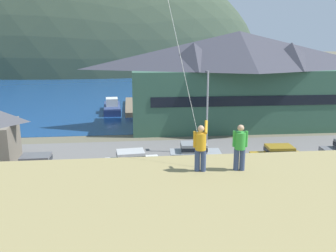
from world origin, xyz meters
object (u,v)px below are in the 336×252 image
(wharf_dock, at_px, (136,106))
(parked_car_front_row_red, at_px, (132,161))
(parked_car_back_row_left, at_px, (64,191))
(moored_boat_wharfside, at_px, (112,107))
(harbor_lodge, at_px, (238,77))
(moored_boat_outer_mooring, at_px, (158,102))
(parked_car_front_row_end, at_px, (38,166))
(person_companion, at_px, (240,146))
(person_kite_flyer, at_px, (201,146))
(parked_car_corner_spot, at_px, (294,183))
(parking_light_pole, at_px, (207,107))
(parked_car_mid_row_far, at_px, (195,153))
(parked_car_front_row_silver, at_px, (278,156))

(wharf_dock, height_order, parked_car_front_row_red, parked_car_front_row_red)
(wharf_dock, distance_m, parked_car_back_row_left, 33.80)
(moored_boat_wharfside, relative_size, parked_car_front_row_red, 1.71)
(harbor_lodge, xyz_separation_m, moored_boat_outer_mooring, (-8.48, 13.86, -5.28))
(parked_car_back_row_left, bearing_deg, harbor_lodge, 50.15)
(parked_car_back_row_left, relative_size, parked_car_front_row_end, 1.03)
(harbor_lodge, distance_m, person_companion, 31.27)
(parked_car_front_row_end, bearing_deg, person_kite_flyer, -56.14)
(parked_car_corner_spot, xyz_separation_m, parking_light_pole, (-3.65, 10.43, 3.33))
(parked_car_mid_row_far, relative_size, person_companion, 2.48)
(moored_boat_wharfside, bearing_deg, person_companion, -80.79)
(moored_boat_outer_mooring, relative_size, parked_car_front_row_red, 1.71)
(parked_car_front_row_red, bearing_deg, parking_light_pole, 34.90)
(moored_boat_outer_mooring, distance_m, parked_car_front_row_silver, 30.13)
(moored_boat_wharfside, xyz_separation_m, parked_car_mid_row_far, (7.84, -23.95, 0.34))
(moored_boat_outer_mooring, bearing_deg, harbor_lodge, -58.54)
(parked_car_front_row_end, height_order, person_kite_flyer, person_kite_flyer)
(person_kite_flyer, bearing_deg, parked_car_front_row_end, 123.86)
(parked_car_front_row_silver, xyz_separation_m, parked_car_mid_row_far, (-6.61, 1.53, 0.00))
(parked_car_mid_row_far, bearing_deg, parked_car_front_row_silver, -13.00)
(parked_car_corner_spot, bearing_deg, parking_light_pole, 109.26)
(parked_car_corner_spot, bearing_deg, moored_boat_outer_mooring, 99.94)
(parked_car_corner_spot, height_order, parked_car_front_row_silver, same)
(moored_boat_outer_mooring, relative_size, parked_car_front_row_end, 1.76)
(parked_car_back_row_left, xyz_separation_m, parking_light_pole, (11.26, 10.11, 3.33))
(parked_car_front_row_silver, bearing_deg, wharf_dock, 111.30)
(harbor_lodge, bearing_deg, parked_car_mid_row_far, -119.11)
(wharf_dock, relative_size, person_companion, 7.81)
(parked_car_front_row_silver, distance_m, parking_light_pole, 7.62)
(harbor_lodge, xyz_separation_m, parked_car_mid_row_far, (-7.70, -13.82, -4.93))
(parked_car_corner_spot, height_order, parked_car_front_row_red, same)
(wharf_dock, bearing_deg, parked_car_front_row_red, -91.90)
(wharf_dock, relative_size, parked_car_mid_row_far, 3.14)
(parked_car_front_row_silver, relative_size, parking_light_pole, 0.57)
(parked_car_front_row_end, xyz_separation_m, person_companion, (10.97, -14.23, 5.41))
(moored_boat_outer_mooring, bearing_deg, moored_boat_wharfside, -152.16)
(parked_car_back_row_left, height_order, parked_car_front_row_silver, same)
(harbor_lodge, distance_m, parked_car_back_row_left, 27.41)
(moored_boat_wharfside, relative_size, parked_car_back_row_left, 1.72)
(parked_car_mid_row_far, bearing_deg, parked_car_corner_spot, -53.48)
(wharf_dock, height_order, parked_car_front_row_silver, parked_car_front_row_silver)
(parked_car_front_row_silver, bearing_deg, parking_light_pole, 135.99)
(parked_car_front_row_silver, xyz_separation_m, person_companion, (-7.95, -14.59, 5.41))
(harbor_lodge, relative_size, parked_car_corner_spot, 6.37)
(moored_boat_outer_mooring, bearing_deg, person_companion, -90.72)
(parked_car_back_row_left, bearing_deg, wharf_dock, 81.05)
(wharf_dock, distance_m, parked_car_corner_spot, 35.06)
(parked_car_front_row_end, relative_size, person_companion, 2.43)
(moored_boat_outer_mooring, distance_m, parked_car_corner_spot, 35.41)
(harbor_lodge, relative_size, wharf_dock, 1.98)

